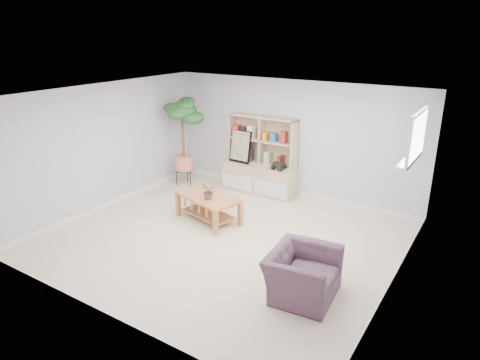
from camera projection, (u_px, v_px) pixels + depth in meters
The scene contains 14 objects.
floor at pixel (223, 239), 7.18m from camera, with size 5.50×5.00×0.01m, color beige.
ceiling at pixel (221, 95), 6.38m from camera, with size 5.50×5.00×0.01m, color white.
walls at pixel (222, 171), 6.78m from camera, with size 5.51×5.01×2.40m.
baseboard at pixel (223, 236), 7.17m from camera, with size 5.50×5.00×0.10m, color white, non-canonical shape.
window at pixel (418, 137), 5.61m from camera, with size 0.10×0.98×0.68m, color silver, non-canonical shape.
window_sill at pixel (410, 159), 5.75m from camera, with size 0.14×1.00×0.04m, color white.
storage_unit at pixel (260, 155), 8.99m from camera, with size 1.64×0.55×1.64m, color tan, non-canonical shape.
poster at pixel (240, 147), 9.12m from camera, with size 0.50×0.12×0.70m, color yellow, non-canonical shape.
toy_truck at pixel (279, 166), 8.71m from camera, with size 0.33×0.23×0.17m, color black, non-canonical shape.
coffee_table at pixel (208, 208), 7.81m from camera, with size 1.18×0.65×0.48m, color #AC6835, non-canonical shape.
table_plant at pixel (209, 192), 7.53m from camera, with size 0.26×0.23×0.29m, color #22622F.
floor_tree at pixel (183, 143), 9.35m from camera, with size 0.72×0.72×1.96m, color #17411A, non-canonical shape.
armchair at pixel (303, 271), 5.58m from camera, with size 0.96×0.84×0.71m, color navy.
sill_plant at pixel (412, 149), 5.77m from camera, with size 0.12×0.10×0.22m, color #17411A.
Camera 1 is at (3.70, -5.27, 3.35)m, focal length 32.00 mm.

